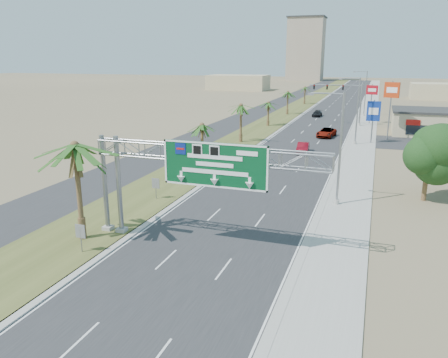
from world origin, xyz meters
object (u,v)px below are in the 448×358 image
Objects in this scene: pole_sign_red_near at (392,94)px; sign_gantry at (195,161)px; pole_sign_blue at (373,112)px; car_far at (317,114)px; pole_sign_red_far at (372,93)px; car_right_lane at (326,133)px; signal_mast at (350,100)px; car_left_lane at (243,169)px; car_mid_lane at (303,148)px; palm_near at (75,146)px.

sign_gantry is at bearing -105.42° from pole_sign_red_near.
pole_sign_blue is at bearing -122.36° from pole_sign_red_near.
pole_sign_red_far reaches higher than car_far.
car_right_lane is at bearing -77.10° from car_far.
car_far is at bearing 145.08° from pole_sign_red_far.
signal_mast is 1.92× the size of car_right_lane.
pole_sign_red_near is (14.58, -25.76, 6.72)m from car_far.
signal_mast is 18.45m from pole_sign_blue.
sign_gantry is at bearing -103.77° from pole_sign_blue.
pole_sign_blue is (13.05, 25.36, 3.95)m from car_left_lane.
pole_sign_blue is at bearing -17.34° from car_right_lane.
car_mid_lane is 14.11m from car_right_lane.
palm_near reaches higher than pole_sign_red_far.
car_mid_lane is 19.53m from pole_sign_red_near.
sign_gantry reaches higher than car_right_lane.
sign_gantry is 1.63× the size of signal_mast.
pole_sign_red_far is (-0.76, 21.60, 1.38)m from pole_sign_blue.
car_left_lane is (-2.23, 18.81, -5.26)m from sign_gantry.
signal_mast is 2.19× the size of car_left_lane.
pole_sign_red_far is at bearing 44.26° from signal_mast.
car_left_lane is 54.93m from car_far.
sign_gantry is 2.01× the size of palm_near.
pole_sign_red_near reaches higher than car_left_lane.
car_mid_lane is 0.98× the size of car_far.
palm_near reaches higher than sign_gantry.
car_left_lane is at bearing -117.23° from pole_sign_blue.
palm_near is 49.89m from pole_sign_blue.
car_far is at bearing 107.94° from car_right_lane.
car_right_lane reaches higher than car_mid_lane.
car_far is at bearing 91.05° from sign_gantry.
pole_sign_red_far reaches higher than car_left_lane.
pole_sign_red_near reaches higher than signal_mast.
car_left_lane is 0.71× the size of pole_sign_blue.
car_right_lane is at bearing -176.75° from pole_sign_red_near.
car_far is 0.67× the size of pole_sign_blue.
car_left_lane is at bearing -94.45° from car_right_lane.
car_left_lane reaches higher than car_mid_lane.
palm_near is 1.56× the size of car_right_lane.
car_right_lane is 0.81× the size of pole_sign_blue.
pole_sign_red_near reaches higher than pole_sign_red_far.
signal_mast reaches higher than sign_gantry.
car_mid_lane is 33.77m from pole_sign_red_far.
pole_sign_blue reaches higher than car_far.
sign_gantry is 47.88m from car_right_lane.
car_mid_lane is (10.17, 35.35, -6.21)m from palm_near.
car_right_lane is at bearing 85.59° from sign_gantry.
pole_sign_red_near reaches higher than car_mid_lane.
pole_sign_red_near reaches higher than car_far.
palm_near reaches higher than signal_mast.
palm_near is 22.42m from car_left_lane.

